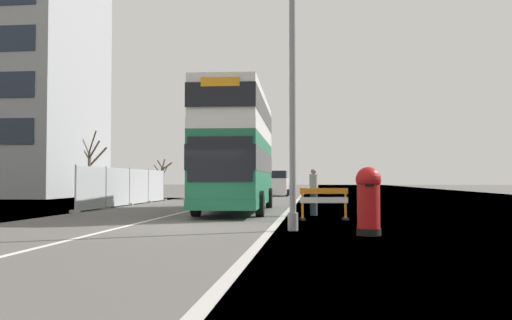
{
  "coord_description": "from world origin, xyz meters",
  "views": [
    {
      "loc": [
        3.83,
        -16.09,
        1.41
      ],
      "look_at": [
        1.47,
        5.47,
        2.2
      ],
      "focal_mm": 38.32,
      "sensor_mm": 36.0,
      "label": 1
    }
  ],
  "objects_px": {
    "car_receding_mid": "(277,184)",
    "pedestrian_at_kerb": "(314,192)",
    "double_decker_bus": "(238,150)",
    "roadworks_barrier": "(324,200)",
    "car_oncoming_near": "(218,185)",
    "car_far_side": "(249,183)",
    "car_receding_far": "(271,184)",
    "lamppost_foreground": "(293,93)",
    "red_pillar_postbox": "(369,198)"
  },
  "relations": [
    {
      "from": "car_receding_far",
      "to": "car_oncoming_near",
      "type": "bearing_deg",
      "value": -102.71
    },
    {
      "from": "red_pillar_postbox",
      "to": "car_receding_far",
      "type": "xyz_separation_m",
      "value": [
        -5.73,
        39.8,
        0.08
      ]
    },
    {
      "from": "roadworks_barrier",
      "to": "car_receding_mid",
      "type": "height_order",
      "value": "car_receding_mid"
    },
    {
      "from": "roadworks_barrier",
      "to": "car_far_side",
      "type": "height_order",
      "value": "car_far_side"
    },
    {
      "from": "double_decker_bus",
      "to": "car_receding_mid",
      "type": "bearing_deg",
      "value": 89.67
    },
    {
      "from": "double_decker_bus",
      "to": "pedestrian_at_kerb",
      "type": "relative_size",
      "value": 6.18
    },
    {
      "from": "double_decker_bus",
      "to": "car_receding_far",
      "type": "height_order",
      "value": "double_decker_bus"
    },
    {
      "from": "red_pillar_postbox",
      "to": "car_far_side",
      "type": "height_order",
      "value": "car_far_side"
    },
    {
      "from": "car_receding_far",
      "to": "pedestrian_at_kerb",
      "type": "height_order",
      "value": "car_receding_far"
    },
    {
      "from": "double_decker_bus",
      "to": "lamppost_foreground",
      "type": "height_order",
      "value": "lamppost_foreground"
    },
    {
      "from": "red_pillar_postbox",
      "to": "roadworks_barrier",
      "type": "height_order",
      "value": "red_pillar_postbox"
    },
    {
      "from": "roadworks_barrier",
      "to": "car_receding_far",
      "type": "height_order",
      "value": "car_receding_far"
    },
    {
      "from": "lamppost_foreground",
      "to": "roadworks_barrier",
      "type": "bearing_deg",
      "value": 77.26
    },
    {
      "from": "lamppost_foreground",
      "to": "red_pillar_postbox",
      "type": "bearing_deg",
      "value": -28.28
    },
    {
      "from": "lamppost_foreground",
      "to": "car_oncoming_near",
      "type": "height_order",
      "value": "lamppost_foreground"
    },
    {
      "from": "lamppost_foreground",
      "to": "car_receding_far",
      "type": "distance_m",
      "value": 39.02
    },
    {
      "from": "roadworks_barrier",
      "to": "car_receding_far",
      "type": "xyz_separation_m",
      "value": [
        -4.68,
        34.66,
        0.33
      ]
    },
    {
      "from": "double_decker_bus",
      "to": "car_far_side",
      "type": "bearing_deg",
      "value": 96.23
    },
    {
      "from": "roadworks_barrier",
      "to": "car_oncoming_near",
      "type": "distance_m",
      "value": 22.8
    },
    {
      "from": "car_receding_mid",
      "to": "car_oncoming_near",
      "type": "bearing_deg",
      "value": -121.15
    },
    {
      "from": "car_oncoming_near",
      "to": "red_pillar_postbox",
      "type": "bearing_deg",
      "value": -71.89
    },
    {
      "from": "double_decker_bus",
      "to": "pedestrian_at_kerb",
      "type": "distance_m",
      "value": 4.55
    },
    {
      "from": "lamppost_foreground",
      "to": "car_far_side",
      "type": "distance_m",
      "value": 49.1
    },
    {
      "from": "car_receding_far",
      "to": "lamppost_foreground",
      "type": "bearing_deg",
      "value": -84.46
    },
    {
      "from": "car_receding_mid",
      "to": "car_receding_far",
      "type": "xyz_separation_m",
      "value": [
        -1.06,
        6.52,
        -0.0
      ]
    },
    {
      "from": "double_decker_bus",
      "to": "roadworks_barrier",
      "type": "height_order",
      "value": "double_decker_bus"
    },
    {
      "from": "car_oncoming_near",
      "to": "car_receding_far",
      "type": "height_order",
      "value": "car_receding_far"
    },
    {
      "from": "car_receding_mid",
      "to": "roadworks_barrier",
      "type": "bearing_deg",
      "value": -82.67
    },
    {
      "from": "roadworks_barrier",
      "to": "lamppost_foreground",
      "type": "bearing_deg",
      "value": -102.74
    },
    {
      "from": "red_pillar_postbox",
      "to": "car_oncoming_near",
      "type": "relative_size",
      "value": 0.44
    },
    {
      "from": "roadworks_barrier",
      "to": "car_far_side",
      "type": "relative_size",
      "value": 0.45
    },
    {
      "from": "double_decker_bus",
      "to": "red_pillar_postbox",
      "type": "bearing_deg",
      "value": -64.44
    },
    {
      "from": "lamppost_foreground",
      "to": "car_oncoming_near",
      "type": "xyz_separation_m",
      "value": [
        -6.73,
        25.55,
        -2.82
      ]
    },
    {
      "from": "double_decker_bus",
      "to": "car_receding_mid",
      "type": "height_order",
      "value": "double_decker_bus"
    },
    {
      "from": "car_receding_mid",
      "to": "pedestrian_at_kerb",
      "type": "bearing_deg",
      "value": -82.77
    },
    {
      "from": "pedestrian_at_kerb",
      "to": "car_receding_far",
      "type": "bearing_deg",
      "value": 97.63
    },
    {
      "from": "red_pillar_postbox",
      "to": "car_receding_mid",
      "type": "xyz_separation_m",
      "value": [
        -4.67,
        33.28,
        0.08
      ]
    },
    {
      "from": "car_receding_mid",
      "to": "car_receding_far",
      "type": "height_order",
      "value": "car_receding_far"
    },
    {
      "from": "lamppost_foreground",
      "to": "car_receding_mid",
      "type": "bearing_deg",
      "value": 94.79
    },
    {
      "from": "car_receding_mid",
      "to": "car_far_side",
      "type": "xyz_separation_m",
      "value": [
        -4.45,
        16.28,
        -0.03
      ]
    },
    {
      "from": "double_decker_bus",
      "to": "red_pillar_postbox",
      "type": "distance_m",
      "value": 11.28
    },
    {
      "from": "double_decker_bus",
      "to": "roadworks_barrier",
      "type": "relative_size",
      "value": 6.64
    },
    {
      "from": "red_pillar_postbox",
      "to": "car_receding_far",
      "type": "height_order",
      "value": "car_receding_far"
    },
    {
      "from": "red_pillar_postbox",
      "to": "car_receding_mid",
      "type": "distance_m",
      "value": 33.6
    },
    {
      "from": "roadworks_barrier",
      "to": "car_far_side",
      "type": "xyz_separation_m",
      "value": [
        -8.07,
        44.42,
        0.31
      ]
    },
    {
      "from": "double_decker_bus",
      "to": "lamppost_foreground",
      "type": "xyz_separation_m",
      "value": [
        2.83,
        -8.99,
        1.09
      ]
    },
    {
      "from": "car_receding_mid",
      "to": "pedestrian_at_kerb",
      "type": "relative_size",
      "value": 2.09
    },
    {
      "from": "car_oncoming_near",
      "to": "car_far_side",
      "type": "height_order",
      "value": "car_oncoming_near"
    },
    {
      "from": "pedestrian_at_kerb",
      "to": "red_pillar_postbox",
      "type": "bearing_deg",
      "value": -79.46
    },
    {
      "from": "pedestrian_at_kerb",
      "to": "double_decker_bus",
      "type": "bearing_deg",
      "value": 144.35
    }
  ]
}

